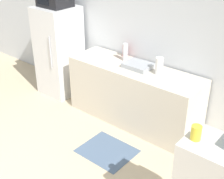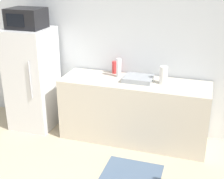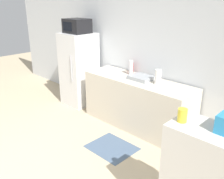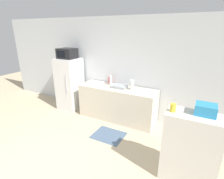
# 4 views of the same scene
# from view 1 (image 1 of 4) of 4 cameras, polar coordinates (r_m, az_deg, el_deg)

# --- Properties ---
(wall_back) EXTENTS (8.00, 0.06, 2.60)m
(wall_back) POSITION_cam_1_polar(r_m,az_deg,el_deg) (4.70, 4.01, 11.15)
(wall_back) COLOR silver
(wall_back) RESTS_ON ground_plane
(refrigerator) EXTENTS (0.62, 0.64, 1.50)m
(refrigerator) POSITION_cam_1_polar(r_m,az_deg,el_deg) (5.40, -9.63, 6.92)
(refrigerator) COLOR silver
(refrigerator) RESTS_ON ground_plane
(counter) EXTENTS (2.02, 0.63, 0.87)m
(counter) POSITION_cam_1_polar(r_m,az_deg,el_deg) (4.59, 3.91, -0.97)
(counter) COLOR beige
(counter) RESTS_ON ground_plane
(sink_basin) EXTENTS (0.39, 0.31, 0.06)m
(sink_basin) POSITION_cam_1_polar(r_m,az_deg,el_deg) (4.39, 4.85, 4.41)
(sink_basin) COLOR #9EA3A8
(sink_basin) RESTS_ON counter
(bottle_tall) EXTENTS (0.07, 0.07, 0.26)m
(bottle_tall) POSITION_cam_1_polar(r_m,az_deg,el_deg) (4.58, 2.43, 6.85)
(bottle_tall) COLOR silver
(bottle_tall) RESTS_ON counter
(bottle_short) EXTENTS (0.08, 0.08, 0.17)m
(bottle_short) POSITION_cam_1_polar(r_m,az_deg,el_deg) (4.75, 2.42, 7.05)
(bottle_short) COLOR red
(bottle_short) RESTS_ON counter
(jar) EXTENTS (0.08, 0.08, 0.12)m
(jar) POSITION_cam_1_polar(r_m,az_deg,el_deg) (2.55, 15.13, -7.64)
(jar) COLOR yellow
(jar) RESTS_ON shelf_cabinet
(paper_towel_roll) EXTENTS (0.10, 0.10, 0.23)m
(paper_towel_roll) POSITION_cam_1_polar(r_m,az_deg,el_deg) (4.19, 8.61, 4.30)
(paper_towel_roll) COLOR white
(paper_towel_roll) RESTS_ON counter
(kitchen_rug) EXTENTS (0.70, 0.58, 0.01)m
(kitchen_rug) POSITION_cam_1_polar(r_m,az_deg,el_deg) (4.20, -0.90, -11.13)
(kitchen_rug) COLOR slate
(kitchen_rug) RESTS_ON ground_plane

